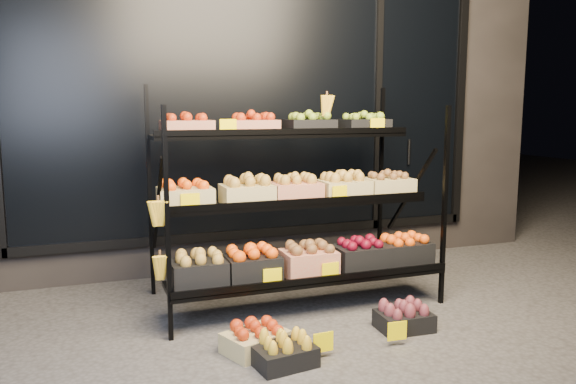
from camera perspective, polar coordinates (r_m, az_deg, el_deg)
name	(u,v)px	position (r m, az deg, el deg)	size (l,w,h in m)	color
ground	(328,329)	(3.91, 4.08, -13.72)	(24.00, 24.00, 0.00)	#514F4C
building	(230,83)	(6.09, -5.86, 10.97)	(6.00, 2.08, 3.50)	#2D2826
display_rack	(295,201)	(4.23, 0.74, -0.92)	(2.18, 1.02, 1.70)	black
tag_floor_a	(323,349)	(3.48, 3.60, -15.59)	(0.13, 0.01, 0.12)	#FFDF00
tag_floor_b	(397,337)	(3.69, 11.01, -14.26)	(0.13, 0.01, 0.12)	#FFDF00
floor_crate_left	(255,338)	(3.55, -3.35, -14.56)	(0.44, 0.38, 0.19)	tan
floor_crate_midleft	(284,351)	(3.37, -0.39, -15.89)	(0.38, 0.30, 0.18)	black
floor_crate_right	(404,317)	(3.95, 11.71, -12.34)	(0.36, 0.28, 0.19)	black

